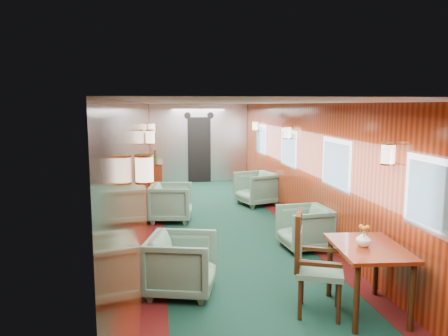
% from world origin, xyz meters
% --- Properties ---
extents(room, '(12.00, 12.10, 2.40)m').
position_xyz_m(room, '(0.00, 0.00, 1.63)').
color(room, '#0D3023').
rests_on(room, ground).
extents(bulkhead, '(2.98, 0.17, 2.39)m').
position_xyz_m(bulkhead, '(0.00, 5.91, 1.18)').
color(bulkhead, silver).
rests_on(bulkhead, ground).
extents(windows_right, '(0.02, 8.60, 0.80)m').
position_xyz_m(windows_right, '(1.49, 0.25, 1.45)').
color(windows_right, '#BBBCC2').
rests_on(windows_right, ground).
extents(wall_sconces, '(2.97, 7.97, 0.25)m').
position_xyz_m(wall_sconces, '(0.00, 0.57, 1.79)').
color(wall_sconces, beige).
rests_on(wall_sconces, ground).
extents(dining_table, '(0.83, 1.12, 0.79)m').
position_xyz_m(dining_table, '(1.06, -3.00, 0.67)').
color(dining_table, maroon).
rests_on(dining_table, ground).
extents(side_chair, '(0.67, 0.69, 1.18)m').
position_xyz_m(side_chair, '(0.41, -2.90, 0.64)').
color(side_chair, '#214D3F').
rests_on(side_chair, ground).
extents(credenza, '(0.35, 1.11, 1.27)m').
position_xyz_m(credenza, '(-1.34, 3.32, 0.50)').
color(credenza, maroon).
rests_on(credenza, ground).
extents(flower_vase, '(0.22, 0.22, 0.18)m').
position_xyz_m(flower_vase, '(0.99, -3.00, 0.88)').
color(flower_vase, white).
rests_on(flower_vase, dining_table).
extents(armchair_left_near, '(1.00, 0.99, 0.75)m').
position_xyz_m(armchair_left_near, '(-1.01, -2.14, 0.38)').
color(armchair_left_near, '#214D3F').
rests_on(armchair_left_near, ground).
extents(armchair_left_far, '(0.95, 0.93, 0.77)m').
position_xyz_m(armchair_left_far, '(-1.02, 1.39, 0.38)').
color(armchair_left_far, '#214D3F').
rests_on(armchair_left_far, ground).
extents(armchair_right_near, '(0.85, 0.83, 0.71)m').
position_xyz_m(armchair_right_near, '(1.10, -0.74, 0.36)').
color(armchair_right_near, '#214D3F').
rests_on(armchair_right_near, ground).
extents(armchair_right_far, '(1.08, 1.06, 0.79)m').
position_xyz_m(armchair_right_far, '(1.05, 2.55, 0.39)').
color(armchair_right_far, '#214D3F').
rests_on(armchair_right_far, ground).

